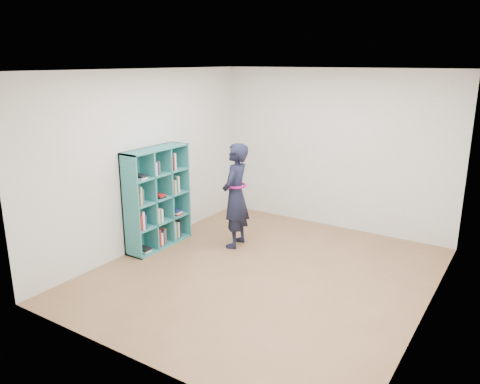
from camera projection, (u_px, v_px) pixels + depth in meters
The scene contains 9 objects.
floor at pixel (264, 274), 6.16m from camera, with size 4.50×4.50×0.00m, color brown.
ceiling at pixel (267, 70), 5.45m from camera, with size 4.50×4.50×0.00m, color white.
wall_left at pixel (147, 160), 6.85m from camera, with size 0.02×4.50×2.60m, color silver.
wall_right at pixel (436, 204), 4.76m from camera, with size 0.02×4.50×2.60m, color silver.
wall_back at pixel (334, 150), 7.63m from camera, with size 4.00×0.02×2.60m, color silver.
wall_front at pixel (134, 232), 3.99m from camera, with size 4.00×0.02×2.60m, color silver.
bookshelf at pixel (156, 199), 6.91m from camera, with size 0.33×1.12×1.50m.
person at pixel (236, 196), 6.90m from camera, with size 0.47×0.63×1.57m.
smartphone at pixel (228, 187), 6.99m from camera, with size 0.03×0.10×0.13m.
Camera 1 is at (2.79, -4.91, 2.71)m, focal length 35.00 mm.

